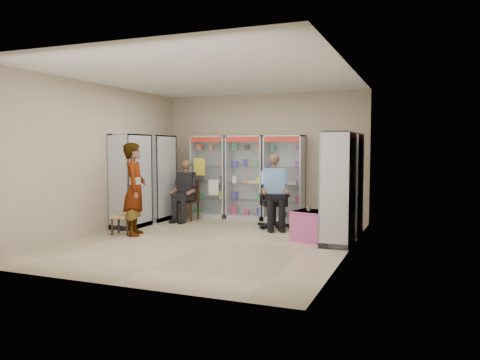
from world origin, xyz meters
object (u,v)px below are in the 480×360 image
at_px(cabinet_back_left, 210,176).
at_px(cabinet_back_mid, 246,177).
at_px(cabinet_back_right, 284,178).
at_px(seated_shopkeeper, 274,194).
at_px(woven_stool_a, 322,231).
at_px(standing_man, 135,189).
at_px(cabinet_left_far, 158,178).
at_px(wooden_chair, 188,200).
at_px(cabinet_right_far, 348,184).
at_px(office_chair, 274,201).
at_px(pink_trunk, 310,226).
at_px(woven_stool_b, 123,224).
at_px(cabinet_right_near, 338,188).
at_px(cabinet_left_near, 131,181).

distance_m(cabinet_back_left, cabinet_back_mid, 0.95).
bearing_deg(cabinet_back_right, seated_shopkeeper, -86.25).
xyz_separation_m(woven_stool_a, standing_man, (-3.53, -0.79, 0.72)).
distance_m(cabinet_left_far, standing_man, 1.93).
xyz_separation_m(wooden_chair, standing_man, (-0.08, -2.04, 0.44)).
distance_m(cabinet_right_far, office_chair, 1.63).
bearing_deg(standing_man, cabinet_right_far, -91.09).
relative_size(woven_stool_a, standing_man, 0.20).
bearing_deg(cabinet_back_left, office_chair, -26.17).
height_order(seated_shopkeeper, pink_trunk, seated_shopkeeper).
relative_size(cabinet_right_far, woven_stool_a, 5.43).
relative_size(wooden_chair, standing_man, 0.52).
bearing_deg(woven_stool_a, woven_stool_b, -167.80).
relative_size(cabinet_back_left, cabinet_back_mid, 1.00).
bearing_deg(cabinet_back_mid, woven_stool_b, -118.98).
xyz_separation_m(cabinet_right_far, office_chair, (-1.56, 0.16, -0.42)).
bearing_deg(cabinet_back_mid, cabinet_left_far, -153.68).
height_order(office_chair, standing_man, standing_man).
bearing_deg(cabinet_right_far, woven_stool_b, 112.00).
distance_m(cabinet_right_far, pink_trunk, 1.28).
distance_m(cabinet_back_left, wooden_chair, 0.94).
bearing_deg(standing_man, cabinet_right_near, -106.16).
bearing_deg(cabinet_back_right, standing_man, -128.86).
distance_m(pink_trunk, woven_stool_b, 3.68).
relative_size(woven_stool_a, woven_stool_b, 0.94).
bearing_deg(cabinet_back_right, office_chair, -86.05).
height_order(cabinet_right_near, cabinet_left_near, same).
height_order(cabinet_left_far, wooden_chair, cabinet_left_far).
bearing_deg(pink_trunk, wooden_chair, 158.04).
distance_m(cabinet_left_far, office_chair, 2.93).
distance_m(wooden_chair, woven_stool_b, 2.12).
bearing_deg(cabinet_left_near, cabinet_back_mid, 137.20).
xyz_separation_m(cabinet_right_far, standing_man, (-3.86, -1.64, -0.09)).
bearing_deg(seated_shopkeeper, cabinet_back_left, 127.92).
distance_m(seated_shopkeeper, standing_man, 2.89).
bearing_deg(pink_trunk, cabinet_back_right, 118.29).
height_order(cabinet_left_far, standing_man, cabinet_left_far).
bearing_deg(pink_trunk, woven_stool_a, 17.32).
distance_m(cabinet_back_left, woven_stool_a, 3.85).
bearing_deg(cabinet_back_mid, standing_man, -114.80).
relative_size(cabinet_back_mid, cabinet_left_near, 1.00).
bearing_deg(standing_man, woven_stool_b, 72.90).
distance_m(cabinet_back_right, pink_trunk, 2.43).
relative_size(cabinet_left_far, pink_trunk, 3.48).
xyz_separation_m(cabinet_right_near, seated_shopkeeper, (-1.56, 1.21, -0.26)).
xyz_separation_m(wooden_chair, office_chair, (2.22, -0.24, 0.11)).
bearing_deg(cabinet_back_left, cabinet_back_right, 0.00).
xyz_separation_m(cabinet_right_far, cabinet_left_far, (-4.46, 0.20, 0.00)).
relative_size(cabinet_back_left, cabinet_left_far, 1.00).
xyz_separation_m(office_chair, seated_shopkeeper, (0.00, -0.05, 0.16)).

